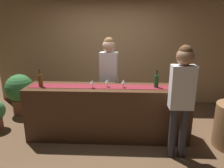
% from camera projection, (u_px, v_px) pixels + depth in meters
% --- Properties ---
extents(ground_plane, '(10.00, 10.00, 0.00)m').
position_uv_depth(ground_plane, '(108.00, 136.00, 3.95)').
color(ground_plane, brown).
extents(back_wall, '(6.00, 0.12, 2.90)m').
position_uv_depth(back_wall, '(112.00, 46.00, 5.37)').
color(back_wall, tan).
rests_on(back_wall, ground).
extents(bar_counter, '(2.83, 0.60, 0.96)m').
position_uv_depth(bar_counter, '(107.00, 112.00, 3.82)').
color(bar_counter, '#472B19').
rests_on(bar_counter, ground).
extents(counter_runner_cloth, '(2.69, 0.28, 0.01)m').
position_uv_depth(counter_runner_cloth, '(107.00, 87.00, 3.69)').
color(counter_runner_cloth, maroon).
rests_on(counter_runner_cloth, bar_counter).
extents(wine_bottle_amber, '(0.07, 0.07, 0.30)m').
position_uv_depth(wine_bottle_amber, '(41.00, 80.00, 3.66)').
color(wine_bottle_amber, brown).
rests_on(wine_bottle_amber, bar_counter).
extents(wine_bottle_green, '(0.07, 0.07, 0.30)m').
position_uv_depth(wine_bottle_green, '(156.00, 81.00, 3.61)').
color(wine_bottle_green, '#194723').
rests_on(wine_bottle_green, bar_counter).
extents(wine_glass_near_customer, '(0.07, 0.07, 0.14)m').
position_uv_depth(wine_glass_near_customer, '(107.00, 81.00, 3.63)').
color(wine_glass_near_customer, silver).
rests_on(wine_glass_near_customer, bar_counter).
extents(wine_glass_mid_counter, '(0.07, 0.07, 0.14)m').
position_uv_depth(wine_glass_mid_counter, '(123.00, 82.00, 3.60)').
color(wine_glass_mid_counter, silver).
rests_on(wine_glass_mid_counter, bar_counter).
extents(wine_glass_far_end, '(0.07, 0.07, 0.14)m').
position_uv_depth(wine_glass_far_end, '(92.00, 82.00, 3.58)').
color(wine_glass_far_end, silver).
rests_on(wine_glass_far_end, bar_counter).
extents(bartender, '(0.37, 0.26, 1.76)m').
position_uv_depth(bartender, '(109.00, 71.00, 4.20)').
color(bartender, '#26262B').
rests_on(bartender, ground).
extents(customer_sipping, '(0.34, 0.24, 1.74)m').
position_uv_depth(customer_sipping, '(182.00, 91.00, 3.06)').
color(customer_sipping, '#33333D').
rests_on(customer_sipping, ground).
extents(potted_plant_tall, '(0.63, 0.63, 0.92)m').
position_uv_depth(potted_plant_tall, '(20.00, 91.00, 4.82)').
color(potted_plant_tall, brown).
rests_on(potted_plant_tall, ground).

